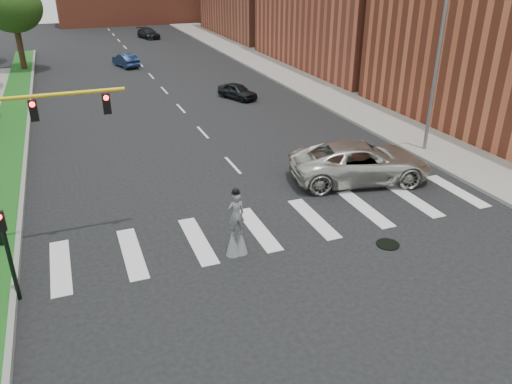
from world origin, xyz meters
name	(u,v)px	position (x,y,z in m)	size (l,w,h in m)	color
ground_plane	(296,235)	(0.00, 0.00, 0.00)	(160.00, 160.00, 0.00)	black
grass_median	(12,124)	(-11.50, 20.00, 0.12)	(2.00, 60.00, 0.25)	#154C17
median_curb	(29,122)	(-10.45, 20.00, 0.14)	(0.20, 60.00, 0.28)	gray
sidewalk_right	(303,80)	(12.50, 25.00, 0.09)	(5.00, 90.00, 0.18)	gray
manhole	(388,244)	(3.00, -2.00, 0.02)	(0.90, 0.90, 0.04)	black
streetlight	(435,66)	(10.90, 6.00, 4.90)	(2.05, 0.20, 9.00)	slate
traffic_signal	(16,144)	(-9.78, 3.00, 4.15)	(5.30, 0.23, 6.20)	black
secondary_signal	(7,248)	(-10.30, -0.50, 1.95)	(0.25, 0.21, 3.23)	black
stilt_performer	(236,229)	(-2.72, -0.48, 1.06)	(0.84, 0.53, 2.74)	black
suv_crossing	(360,162)	(5.29, 3.85, 0.97)	(3.21, 6.97, 1.94)	#B9B7AF
car_near	(237,91)	(4.86, 21.16, 0.61)	(1.43, 3.56, 1.21)	black
car_mid	(126,60)	(-1.58, 37.34, 0.67)	(1.42, 4.09, 1.35)	navy
car_far	(148,33)	(4.14, 56.46, 0.67)	(1.87, 4.61, 1.34)	black
tree_6	(13,8)	(-11.23, 38.75, 5.88)	(5.35, 5.35, 8.20)	black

